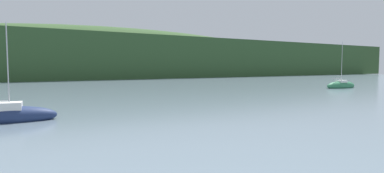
% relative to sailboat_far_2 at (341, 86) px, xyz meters
% --- Properties ---
extents(wooded_hillside, '(352.00, 74.14, 36.75)m').
position_rel_sailboat_far_2_xyz_m(wooded_hillside, '(-31.21, 104.81, 6.26)').
color(wooded_hillside, '#2D4C28').
rests_on(wooded_hillside, ground_plane).
extents(sailboat_far_2, '(7.96, 2.91, 10.33)m').
position_rel_sailboat_far_2_xyz_m(sailboat_far_2, '(0.00, 0.00, 0.00)').
color(sailboat_far_2, '#2D754C').
rests_on(sailboat_far_2, ground_plane).
extents(sailboat_mid_10, '(7.41, 2.78, 8.73)m').
position_rel_sailboat_far_2_xyz_m(sailboat_mid_10, '(-59.70, -10.07, -0.04)').
color(sailboat_mid_10, navy).
rests_on(sailboat_mid_10, ground_plane).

